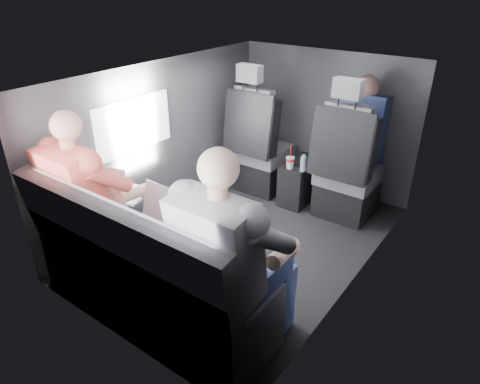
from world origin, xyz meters
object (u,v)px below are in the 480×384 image
Objects in this scene: rear_bench at (148,278)px; passenger_rear_left at (94,198)px; water_bottle at (303,163)px; passenger_front_right at (362,129)px; passenger_rear_right at (233,257)px; front_seat_right at (346,175)px; soda_cup at (290,162)px; laptop_silver at (176,211)px; laptop_black at (247,246)px; center_console at (301,181)px; front_seat_left at (259,152)px; laptop_white at (117,190)px.

passenger_rear_left is at bearing 170.41° from rear_bench.
passenger_front_right is (0.34, 0.39, 0.28)m from water_bottle.
passenger_rear_left is 1.14m from passenger_rear_right.
front_seat_right reaches higher than passenger_front_right.
soda_cup is 0.30× the size of passenger_front_right.
soda_cup is at bearing -138.33° from passenger_front_right.
passenger_front_right is at bearing 91.63° from front_seat_right.
laptop_black is at bearing -5.28° from laptop_silver.
center_console is 1.83m from laptop_black.
water_bottle is at bearing -131.41° from passenger_front_right.
water_bottle is at bearing -13.36° from front_seat_left.
front_seat_left reaches higher than soda_cup.
passenger_front_right is at bearing 62.30° from laptop_white.
passenger_rear_left is at bearing 179.98° from passenger_rear_right.
front_seat_right is 2.08m from passenger_rear_left.
soda_cup is at bearing -95.78° from center_console.
laptop_black is at bearing 23.93° from rear_bench.
soda_cup is 1.62m from laptop_black.
passenger_rear_left is at bearing -108.09° from soda_cup.
laptop_silver is (0.43, -1.60, 0.23)m from front_seat_left.
center_console is 1.36× the size of laptop_silver.
rear_bench is at bearing -76.69° from front_seat_left.
passenger_rear_right is (0.13, -1.81, 0.25)m from front_seat_right.
front_seat_right is at bearing 20.46° from water_bottle.
water_bottle is 1.64m from laptop_white.
passenger_rear_left is at bearing -93.47° from front_seat_left.
rear_bench is at bearing -9.59° from passenger_rear_left.
front_seat_right is 0.49m from center_console.
water_bottle is at bearing 10.82° from soda_cup.
front_seat_left is at bearing 86.52° from laptop_white.
passenger_rear_left reaches higher than rear_bench.
soda_cup is (-0.02, -0.19, 0.26)m from center_console.
passenger_rear_right is at bearing -85.85° from front_seat_right.
front_seat_left reaches higher than laptop_white.
soda_cup is 0.74× the size of laptop_black.
laptop_black is at bearing -68.87° from soda_cup.
laptop_black is 0.40× the size of passenger_front_right.
front_seat_right is 2.64× the size of center_console.
soda_cup is 0.59× the size of laptop_white.
laptop_black is (0.56, 0.25, 0.32)m from rear_bench.
laptop_silver is at bearing -103.93° from passenger_front_right.
front_seat_right is 1.96m from rear_bench.
front_seat_right is at bearing 73.69° from laptop_silver.
laptop_white reaches higher than center_console.
soda_cup is 1.75m from passenger_rear_left.
passenger_rear_right is 2.07m from passenger_front_right.
laptop_white is at bearing 86.61° from passenger_rear_left.
passenger_rear_right is (0.48, -1.68, 0.18)m from water_bottle.
water_bottle reaches higher than center_console.
laptop_black is at bearing -58.58° from front_seat_left.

